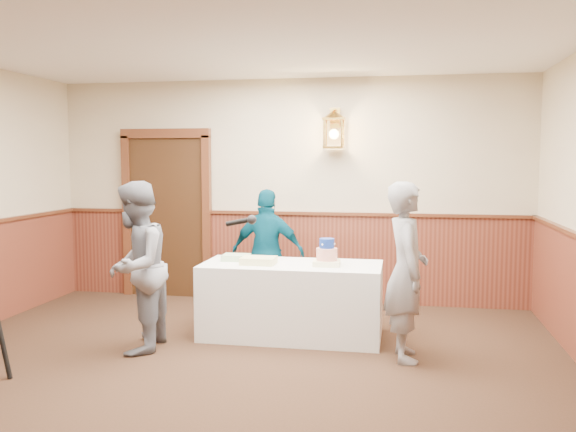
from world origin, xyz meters
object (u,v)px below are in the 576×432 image
Objects in this scene: baker at (406,271)px; assistant_p at (268,253)px; sheet_cake_yellow at (259,261)px; sheet_cake_green at (236,257)px; tiered_cake at (327,255)px; interviewer at (136,267)px; display_table at (292,300)px.

assistant_p is at bearing 42.09° from baker.
sheet_cake_yellow is 0.33m from sheet_cake_green.
tiered_cake is 0.97m from sheet_cake_green.
interviewer is (-1.71, -0.68, -0.06)m from tiered_cake.
baker is (1.45, -0.42, 0.02)m from sheet_cake_yellow.
sheet_cake_green is at bearing 149.12° from sheet_cake_yellow.
assistant_p is at bearing 118.24° from display_table.
interviewer reaches higher than tiered_cake.
tiered_cake is 0.90m from baker.
baker is (0.77, -0.46, -0.05)m from tiered_cake.
tiered_cake reaches higher than display_table.
baker is at bearing -15.95° from sheet_cake_yellow.
tiered_cake is at bearing -6.81° from display_table.
assistant_p reaches higher than sheet_cake_yellow.
assistant_p is (-0.78, 0.82, -0.13)m from tiered_cake.
assistant_p is (-0.42, 0.78, 0.35)m from display_table.
baker is at bearing 90.50° from interviewer.
tiered_cake is 1.14m from assistant_p.
tiered_cake is at bearing 50.81° from baker.
sheet_cake_yellow is at bearing 100.70° from assistant_p.
sheet_cake_green is 0.19× the size of assistant_p.
display_table is 0.95m from assistant_p.
tiered_cake is (0.36, -0.04, 0.48)m from display_table.
sheet_cake_green is 0.72m from assistant_p.
sheet_cake_yellow is at bearing -164.67° from display_table.
interviewer is 1.09× the size of assistant_p.
sheet_cake_green is at bearing 132.67° from interviewer.
sheet_cake_green is at bearing 79.59° from assistant_p.
baker is (1.73, -0.58, 0.02)m from sheet_cake_green.
tiered_cake is 0.19× the size of assistant_p.
display_table is 0.73m from sheet_cake_green.
interviewer reaches higher than sheet_cake_green.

